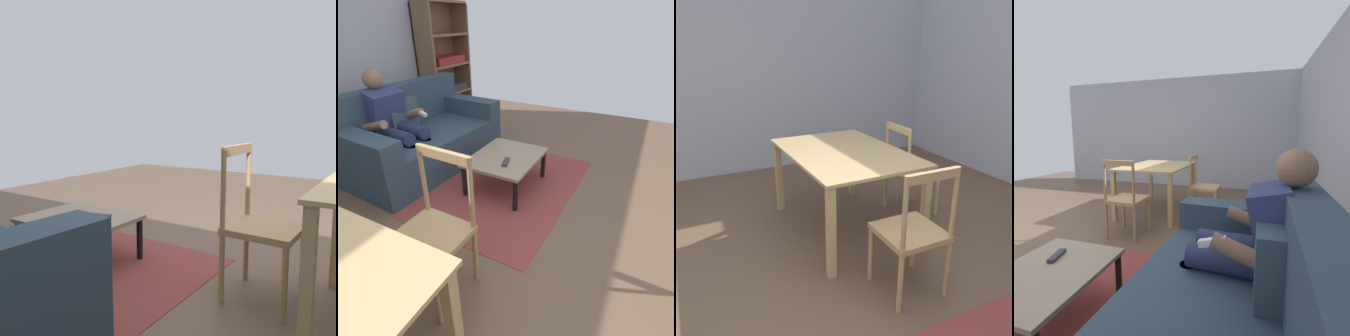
{
  "view_description": "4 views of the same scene",
  "coord_description": "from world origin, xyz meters",
  "views": [
    {
      "loc": [
        -0.94,
        2.61,
        1.13
      ],
      "look_at": [
        -0.06,
        1.27,
        0.9
      ],
      "focal_mm": 38.64,
      "sensor_mm": 36.0,
      "label": 1
    },
    {
      "loc": [
        -1.22,
        -0.51,
        1.64
      ],
      "look_at": [
        1.13,
        0.72,
        0.22
      ],
      "focal_mm": 30.02,
      "sensor_mm": 36.0,
      "label": 2
    },
    {
      "loc": [
        1.38,
        -0.82,
        1.65
      ],
      "look_at": [
        -1.26,
        0.51,
        0.6
      ],
      "focal_mm": 36.74,
      "sensor_mm": 36.0,
      "label": 3
    },
    {
      "loc": [
        2.23,
        1.96,
        1.23
      ],
      "look_at": [
        -0.06,
        1.27,
        0.9
      ],
      "focal_mm": 24.71,
      "sensor_mm": 36.0,
      "label": 4
    }
  ],
  "objects": [
    {
      "name": "dining_table",
      "position": [
        -1.26,
        0.51,
        0.66
      ],
      "size": [
        1.39,
        0.96,
        0.77
      ],
      "color": "tan",
      "rests_on": "ground_plane"
    },
    {
      "name": "dining_chair_near_wall",
      "position": [
        -1.26,
        1.26,
        0.45
      ],
      "size": [
        0.43,
        0.43,
        0.94
      ],
      "color": "tan",
      "rests_on": "ground_plane"
    },
    {
      "name": "dining_chair_facing_couch",
      "position": [
        -0.23,
        0.51,
        0.46
      ],
      "size": [
        0.43,
        0.43,
        0.96
      ],
      "color": "tan",
      "rests_on": "ground_plane"
    },
    {
      "name": "wall_side",
      "position": [
        -3.33,
        0.0,
        1.31
      ],
      "size": [
        0.12,
        5.93,
        2.62
      ],
      "primitive_type": "cube",
      "color": "#ABB0BE",
      "rests_on": "ground_plane"
    }
  ]
}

